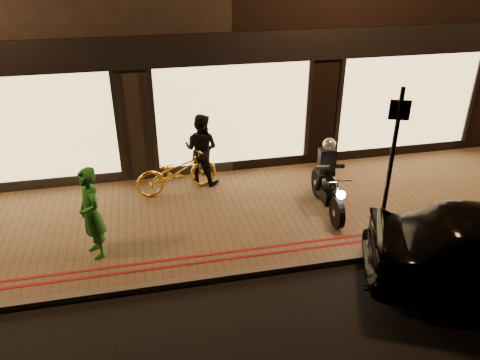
% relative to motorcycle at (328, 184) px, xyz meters
% --- Properties ---
extents(ground, '(90.00, 90.00, 0.00)m').
position_rel_motorcycle_xyz_m(ground, '(-1.57, -1.74, -0.73)').
color(ground, black).
rests_on(ground, ground).
extents(sidewalk, '(50.00, 4.00, 0.12)m').
position_rel_motorcycle_xyz_m(sidewalk, '(-1.57, 0.26, -0.67)').
color(sidewalk, brown).
rests_on(sidewalk, ground).
extents(kerb_stone, '(50.00, 0.14, 0.12)m').
position_rel_motorcycle_xyz_m(kerb_stone, '(-1.57, -1.69, -0.67)').
color(kerb_stone, '#59544C').
rests_on(kerb_stone, ground).
extents(red_kerb_lines, '(50.00, 0.26, 0.01)m').
position_rel_motorcycle_xyz_m(red_kerb_lines, '(-1.57, -1.19, -0.61)').
color(red_kerb_lines, maroon).
rests_on(red_kerb_lines, sidewalk).
extents(motorcycle, '(0.60, 1.94, 1.59)m').
position_rel_motorcycle_xyz_m(motorcycle, '(0.00, 0.00, 0.00)').
color(motorcycle, black).
rests_on(motorcycle, sidewalk).
extents(sign_post, '(0.34, 0.15, 3.00)m').
position_rel_motorcycle_xyz_m(sign_post, '(0.62, -1.24, 1.06)').
color(sign_post, black).
rests_on(sign_post, sidewalk).
extents(bicycle_gold, '(2.00, 1.08, 1.00)m').
position_rel_motorcycle_xyz_m(bicycle_gold, '(-3.02, 1.49, -0.12)').
color(bicycle_gold, yellow).
rests_on(bicycle_gold, sidewalk).
extents(person_green, '(0.65, 0.75, 1.74)m').
position_rel_motorcycle_xyz_m(person_green, '(-4.71, -0.62, 0.25)').
color(person_green, '#207826').
rests_on(person_green, sidewalk).
extents(person_dark, '(1.04, 0.98, 1.70)m').
position_rel_motorcycle_xyz_m(person_dark, '(-2.40, 1.83, 0.23)').
color(person_dark, black).
rests_on(person_dark, sidewalk).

